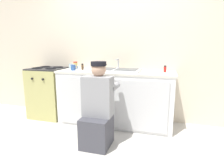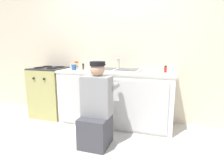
{
  "view_description": "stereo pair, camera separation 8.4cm",
  "coord_description": "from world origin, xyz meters",
  "px_view_note": "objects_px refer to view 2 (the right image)",
  "views": [
    {
      "loc": [
        0.8,
        -2.64,
        1.28
      ],
      "look_at": [
        0.0,
        0.1,
        0.72
      ],
      "focal_mm": 30.0,
      "sensor_mm": 36.0,
      "label": 1
    },
    {
      "loc": [
        0.88,
        -2.61,
        1.28
      ],
      "look_at": [
        0.0,
        0.1,
        0.72
      ],
      "focal_mm": 30.0,
      "sensor_mm": 36.0,
      "label": 2
    }
  ],
  "objects_px": {
    "stove_range": "(51,92)",
    "coffee_mug": "(74,67)",
    "spice_bottle_red": "(165,69)",
    "plumber_person": "(96,111)",
    "water_glass": "(72,66)",
    "condiment_jar": "(76,65)",
    "sink_double_basin": "(116,70)",
    "spice_bottle_pepper": "(83,67)"
  },
  "relations": [
    {
      "from": "stove_range",
      "to": "coffee_mug",
      "type": "bearing_deg",
      "value": -11.11
    },
    {
      "from": "spice_bottle_red",
      "to": "coffee_mug",
      "type": "height_order",
      "value": "spice_bottle_red"
    },
    {
      "from": "plumber_person",
      "to": "coffee_mug",
      "type": "relative_size",
      "value": 8.76
    },
    {
      "from": "water_glass",
      "to": "stove_range",
      "type": "bearing_deg",
      "value": -179.4
    },
    {
      "from": "condiment_jar",
      "to": "water_glass",
      "type": "bearing_deg",
      "value": -108.05
    },
    {
      "from": "stove_range",
      "to": "coffee_mug",
      "type": "height_order",
      "value": "coffee_mug"
    },
    {
      "from": "sink_double_basin",
      "to": "coffee_mug",
      "type": "height_order",
      "value": "sink_double_basin"
    },
    {
      "from": "condiment_jar",
      "to": "stove_range",
      "type": "bearing_deg",
      "value": -166.92
    },
    {
      "from": "water_glass",
      "to": "plumber_person",
      "type": "bearing_deg",
      "value": -44.4
    },
    {
      "from": "spice_bottle_red",
      "to": "water_glass",
      "type": "bearing_deg",
      "value": -177.7
    },
    {
      "from": "condiment_jar",
      "to": "water_glass",
      "type": "height_order",
      "value": "condiment_jar"
    },
    {
      "from": "stove_range",
      "to": "coffee_mug",
      "type": "relative_size",
      "value": 7.34
    },
    {
      "from": "spice_bottle_pepper",
      "to": "spice_bottle_red",
      "type": "xyz_separation_m",
      "value": [
        1.37,
        0.06,
        0.0
      ]
    },
    {
      "from": "sink_double_basin",
      "to": "coffee_mug",
      "type": "relative_size",
      "value": 6.35
    },
    {
      "from": "sink_double_basin",
      "to": "stove_range",
      "type": "relative_size",
      "value": 0.87
    },
    {
      "from": "plumber_person",
      "to": "water_glass",
      "type": "xyz_separation_m",
      "value": [
        -0.78,
        0.77,
        0.49
      ]
    },
    {
      "from": "coffee_mug",
      "to": "water_glass",
      "type": "bearing_deg",
      "value": 134.35
    },
    {
      "from": "sink_double_basin",
      "to": "plumber_person",
      "type": "relative_size",
      "value": 0.72
    },
    {
      "from": "sink_double_basin",
      "to": "stove_range",
      "type": "height_order",
      "value": "sink_double_basin"
    },
    {
      "from": "sink_double_basin",
      "to": "plumber_person",
      "type": "height_order",
      "value": "plumber_person"
    },
    {
      "from": "sink_double_basin",
      "to": "coffee_mug",
      "type": "distance_m",
      "value": 0.71
    },
    {
      "from": "sink_double_basin",
      "to": "plumber_person",
      "type": "xyz_separation_m",
      "value": [
        -0.03,
        -0.76,
        -0.46
      ]
    },
    {
      "from": "spice_bottle_red",
      "to": "coffee_mug",
      "type": "bearing_deg",
      "value": -172.99
    },
    {
      "from": "stove_range",
      "to": "water_glass",
      "type": "relative_size",
      "value": 9.24
    },
    {
      "from": "sink_double_basin",
      "to": "plumber_person",
      "type": "distance_m",
      "value": 0.89
    },
    {
      "from": "spice_bottle_red",
      "to": "water_glass",
      "type": "relative_size",
      "value": 1.05
    },
    {
      "from": "coffee_mug",
      "to": "spice_bottle_red",
      "type": "bearing_deg",
      "value": 7.01
    },
    {
      "from": "plumber_person",
      "to": "condiment_jar",
      "type": "bearing_deg",
      "value": 130.42
    },
    {
      "from": "spice_bottle_pepper",
      "to": "condiment_jar",
      "type": "xyz_separation_m",
      "value": [
        -0.19,
        0.1,
        0.01
      ]
    },
    {
      "from": "spice_bottle_pepper",
      "to": "coffee_mug",
      "type": "xyz_separation_m",
      "value": [
        -0.11,
        -0.13,
        -0.0
      ]
    },
    {
      "from": "sink_double_basin",
      "to": "water_glass",
      "type": "bearing_deg",
      "value": 179.81
    },
    {
      "from": "spice_bottle_pepper",
      "to": "condiment_jar",
      "type": "distance_m",
      "value": 0.21
    },
    {
      "from": "stove_range",
      "to": "condiment_jar",
      "type": "height_order",
      "value": "condiment_jar"
    },
    {
      "from": "condiment_jar",
      "to": "sink_double_basin",
      "type": "bearing_deg",
      "value": -8.26
    },
    {
      "from": "plumber_person",
      "to": "spice_bottle_pepper",
      "type": "distance_m",
      "value": 1.08
    },
    {
      "from": "spice_bottle_pepper",
      "to": "coffee_mug",
      "type": "bearing_deg",
      "value": -130.25
    },
    {
      "from": "spice_bottle_red",
      "to": "water_glass",
      "type": "xyz_separation_m",
      "value": [
        -1.6,
        -0.06,
        -0.0
      ]
    },
    {
      "from": "stove_range",
      "to": "spice_bottle_red",
      "type": "xyz_separation_m",
      "value": [
        2.06,
        0.07,
        0.49
      ]
    },
    {
      "from": "spice_bottle_red",
      "to": "water_glass",
      "type": "height_order",
      "value": "spice_bottle_red"
    },
    {
      "from": "condiment_jar",
      "to": "plumber_person",
      "type": "bearing_deg",
      "value": -49.58
    },
    {
      "from": "plumber_person",
      "to": "spice_bottle_pepper",
      "type": "xyz_separation_m",
      "value": [
        -0.56,
        0.78,
        0.49
      ]
    },
    {
      "from": "sink_double_basin",
      "to": "stove_range",
      "type": "distance_m",
      "value": 1.36
    }
  ]
}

